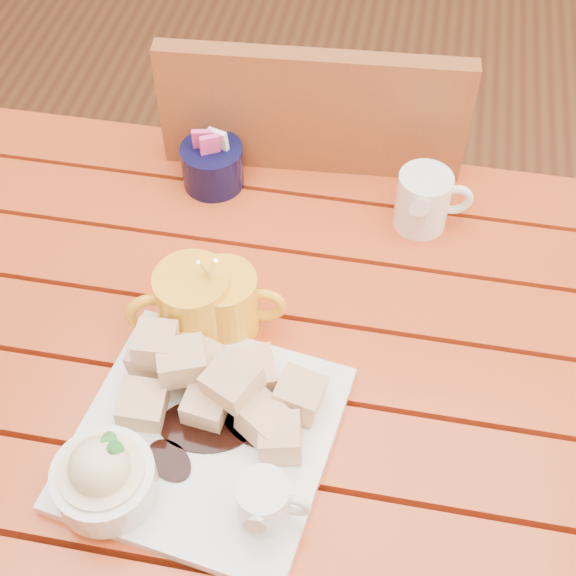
% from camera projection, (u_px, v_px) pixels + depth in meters
% --- Properties ---
extents(ground, '(5.00, 5.00, 0.00)m').
position_uv_depth(ground, '(257.00, 560.00, 1.60)').
color(ground, brown).
rests_on(ground, ground).
extents(table, '(1.20, 0.79, 0.75)m').
position_uv_depth(table, '(244.00, 391.00, 1.11)').
color(table, '#AD4116').
rests_on(table, ground).
extents(dessert_plate, '(0.32, 0.32, 0.12)m').
position_uv_depth(dessert_plate, '(184.00, 436.00, 0.90)').
color(dessert_plate, white).
rests_on(dessert_plate, table).
extents(coffee_mug_left, '(0.13, 0.09, 0.16)m').
position_uv_depth(coffee_mug_left, '(192.00, 304.00, 1.00)').
color(coffee_mug_left, '#FFAC20').
rests_on(coffee_mug_left, table).
extents(coffee_mug_right, '(0.12, 0.08, 0.14)m').
position_uv_depth(coffee_mug_right, '(227.00, 302.00, 1.00)').
color(coffee_mug_right, '#FFAC20').
rests_on(coffee_mug_right, table).
extents(cream_pitcher, '(0.11, 0.09, 0.09)m').
position_uv_depth(cream_pitcher, '(424.00, 200.00, 1.12)').
color(cream_pitcher, white).
rests_on(cream_pitcher, table).
extents(sugar_caddy, '(0.09, 0.09, 0.10)m').
position_uv_depth(sugar_caddy, '(213.00, 165.00, 1.18)').
color(sugar_caddy, black).
rests_on(sugar_caddy, table).
extents(chair_far, '(0.48, 0.48, 0.95)m').
position_uv_depth(chair_far, '(314.00, 211.00, 1.48)').
color(chair_far, brown).
rests_on(chair_far, ground).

